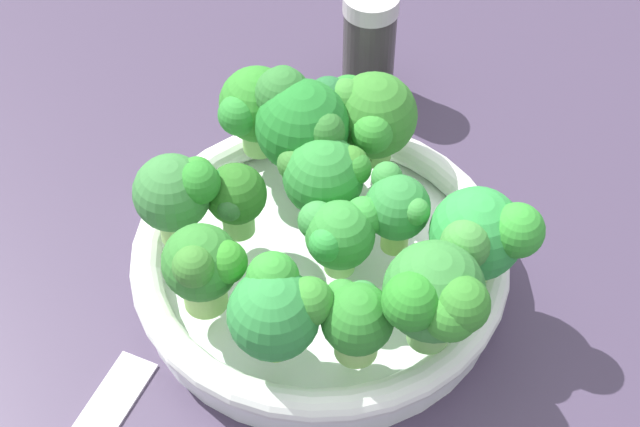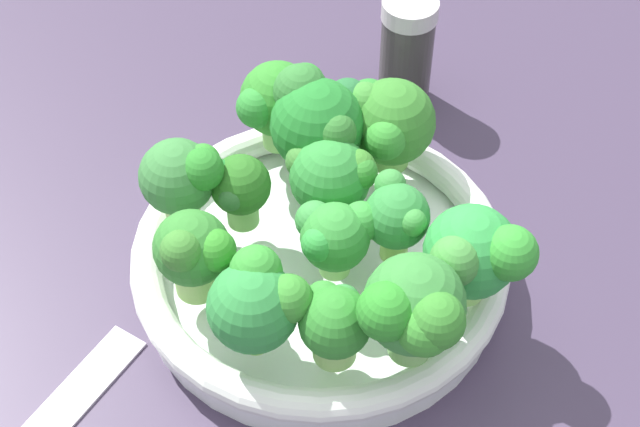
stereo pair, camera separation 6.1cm
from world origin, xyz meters
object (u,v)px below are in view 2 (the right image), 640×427
Objects in this scene: broccoli_floret_2 at (387,121)px; broccoli_floret_4 at (239,188)px; broccoli_floret_0 at (474,254)px; broccoli_floret_10 at (399,215)px; broccoli_floret_12 at (278,100)px; pepper_shaker at (406,51)px; broccoli_floret_7 at (321,119)px; broccoli_floret_11 at (414,311)px; bowl at (320,261)px; broccoli_floret_3 at (336,321)px; broccoli_floret_9 at (332,176)px; broccoli_floret_8 at (335,235)px; broccoli_floret_6 at (194,252)px; broccoli_floret_5 at (183,177)px; broccoli_floret_1 at (257,302)px.

broccoli_floret_4 is at bearing -94.05° from broccoli_floret_2.
broccoli_floret_0 is 5.53cm from broccoli_floret_10.
broccoli_floret_12 is 13.63cm from pepper_shaker.
broccoli_floret_7 is 1.05× the size of broccoli_floret_11.
broccoli_floret_4 is (-4.53, -3.23, 5.15)cm from bowl.
broccoli_floret_9 reaches higher than broccoli_floret_3.
broccoli_floret_11 reaches higher than broccoli_floret_8.
pepper_shaker is (-7.93, 7.91, -2.93)cm from broccoli_floret_2.
broccoli_floret_6 is at bearing -80.77° from broccoli_floret_2.
broccoli_floret_5 is 10.09cm from broccoli_floret_7.
broccoli_floret_2 is at bearing 133.27° from broccoli_floret_3.
broccoli_floret_11 is (10.26, -0.53, 6.64)cm from bowl.
broccoli_floret_7 reaches higher than broccoli_floret_2.
broccoli_floret_5 reaches higher than broccoli_floret_4.
broccoli_floret_6 is 14.03cm from broccoli_floret_12.
broccoli_floret_10 reaches higher than broccoli_floret_3.
broccoli_floret_8 is 0.96× the size of broccoli_floret_10.
broccoli_floret_5 is 9.60cm from broccoli_floret_9.
broccoli_floret_10 reaches higher than pepper_shaker.
broccoli_floret_0 reaches higher than broccoli_floret_10.
broccoli_floret_2 is 6.09cm from broccoli_floret_9.
broccoli_floret_12 is at bearing 143.68° from broccoli_floret_1.
pepper_shaker is at bearing 130.34° from broccoli_floret_8.
broccoli_floret_11 reaches higher than broccoli_floret_12.
broccoli_floret_6 is 13.84cm from broccoli_floret_11.
broccoli_floret_9 is at bearing -23.83° from broccoli_floret_7.
broccoli_floret_12 reaches higher than broccoli_floret_9.
broccoli_floret_3 is 18.17cm from broccoli_floret_12.
broccoli_floret_12 is at bearing 128.85° from broccoli_floret_4.
broccoli_floret_3 is 11.15cm from broccoli_floret_9.
pepper_shaker is at bearing 140.77° from broccoli_floret_10.
bowl is 7.58cm from broccoli_floret_4.
broccoli_floret_5 is at bearing -72.45° from broccoli_floret_12.
broccoli_floret_10 is (7.87, 6.89, 0.40)cm from broccoli_floret_4.
broccoli_floret_8 is at bearing 23.30° from broccoli_floret_4.
broccoli_floret_2 is at bearing 85.95° from broccoli_floret_4.
broccoli_floret_10 is 19.56cm from pepper_shaker.
broccoli_floret_12 is at bearing -176.33° from broccoli_floret_10.
broccoli_floret_5 is at bearing -146.29° from broccoli_floret_8.
broccoli_floret_0 is at bearing 37.06° from broccoli_floret_5.
broccoli_floret_6 reaches higher than broccoli_floret_3.
broccoli_floret_0 reaches higher than broccoli_floret_8.
broccoli_floret_6 is at bearing -97.18° from bowl.
broccoli_floret_8 reaches higher than bowl.
broccoli_floret_11 reaches higher than broccoli_floret_3.
broccoli_floret_3 is 15.34cm from broccoli_floret_7.
broccoli_floret_12 is (-3.71, -1.03, -0.58)cm from broccoli_floret_7.
broccoli_floret_10 is (3.35, 3.66, 5.55)cm from bowl.
broccoli_floret_0 is at bearing 32.97° from broccoli_floret_4.
broccoli_floret_9 is at bearing 131.04° from bowl.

